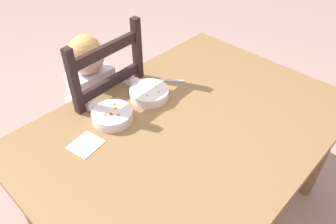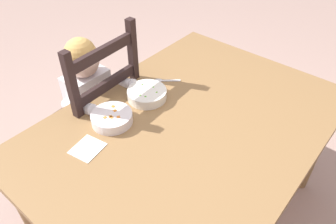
{
  "view_description": "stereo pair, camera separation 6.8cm",
  "coord_description": "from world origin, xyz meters",
  "px_view_note": "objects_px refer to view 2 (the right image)",
  "views": [
    {
      "loc": [
        -0.83,
        -0.66,
        1.68
      ],
      "look_at": [
        -0.05,
        0.08,
        0.77
      ],
      "focal_mm": 34.5,
      "sensor_mm": 36.0,
      "label": 1
    },
    {
      "loc": [
        -0.87,
        -0.61,
        1.68
      ],
      "look_at": [
        -0.05,
        0.08,
        0.77
      ],
      "focal_mm": 34.5,
      "sensor_mm": 36.0,
      "label": 2
    }
  ],
  "objects_px": {
    "spoon": "(162,80)",
    "bowl_of_peas": "(147,94)",
    "dining_table": "(188,136)",
    "dining_chair": "(97,120)",
    "bowl_of_carrots": "(112,118)",
    "child_figure": "(92,98)"
  },
  "relations": [
    {
      "from": "bowl_of_carrots",
      "to": "spoon",
      "type": "relative_size",
      "value": 1.56
    },
    {
      "from": "spoon",
      "to": "child_figure",
      "type": "bearing_deg",
      "value": 136.44
    },
    {
      "from": "dining_chair",
      "to": "spoon",
      "type": "bearing_deg",
      "value": -44.21
    },
    {
      "from": "dining_chair",
      "to": "bowl_of_carrots",
      "type": "bearing_deg",
      "value": -111.44
    },
    {
      "from": "dining_table",
      "to": "dining_chair",
      "type": "height_order",
      "value": "dining_chair"
    },
    {
      "from": "dining_table",
      "to": "dining_chair",
      "type": "relative_size",
      "value": 1.38
    },
    {
      "from": "dining_table",
      "to": "child_figure",
      "type": "relative_size",
      "value": 1.48
    },
    {
      "from": "dining_table",
      "to": "bowl_of_carrots",
      "type": "relative_size",
      "value": 7.91
    },
    {
      "from": "dining_table",
      "to": "spoon",
      "type": "distance_m",
      "value": 0.35
    },
    {
      "from": "dining_chair",
      "to": "spoon",
      "type": "distance_m",
      "value": 0.44
    },
    {
      "from": "dining_table",
      "to": "bowl_of_peas",
      "type": "bearing_deg",
      "value": 87.89
    },
    {
      "from": "bowl_of_carrots",
      "to": "spoon",
      "type": "distance_m",
      "value": 0.38
    },
    {
      "from": "dining_chair",
      "to": "spoon",
      "type": "height_order",
      "value": "dining_chair"
    },
    {
      "from": "dining_table",
      "to": "spoon",
      "type": "relative_size",
      "value": 12.37
    },
    {
      "from": "bowl_of_carrots",
      "to": "dining_chair",
      "type": "bearing_deg",
      "value": 68.56
    },
    {
      "from": "spoon",
      "to": "bowl_of_peas",
      "type": "bearing_deg",
      "value": -166.61
    },
    {
      "from": "dining_chair",
      "to": "child_figure",
      "type": "relative_size",
      "value": 1.07
    },
    {
      "from": "dining_chair",
      "to": "child_figure",
      "type": "height_order",
      "value": "dining_chair"
    },
    {
      "from": "bowl_of_peas",
      "to": "dining_chair",
      "type": "bearing_deg",
      "value": 110.51
    },
    {
      "from": "bowl_of_peas",
      "to": "bowl_of_carrots",
      "type": "relative_size",
      "value": 1.04
    },
    {
      "from": "dining_table",
      "to": "dining_chair",
      "type": "distance_m",
      "value": 0.58
    },
    {
      "from": "child_figure",
      "to": "bowl_of_carrots",
      "type": "distance_m",
      "value": 0.33
    }
  ]
}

